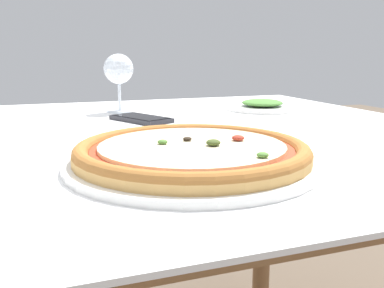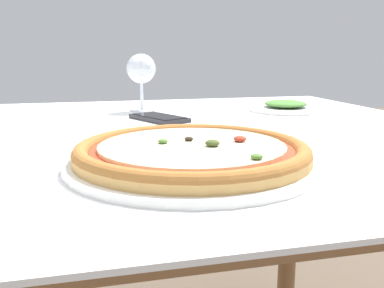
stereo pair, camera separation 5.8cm
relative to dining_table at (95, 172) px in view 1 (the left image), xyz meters
name	(u,v)px [view 1 (the left image)]	position (x,y,z in m)	size (l,w,h in m)	color
dining_table	(95,172)	(0.00, 0.00, 0.00)	(1.45, 1.08, 0.72)	brown
pizza_plate	(192,153)	(0.10, -0.28, 0.09)	(0.34, 0.34, 0.04)	white
wine_glass_far_left	(119,71)	(0.10, 0.29, 0.18)	(0.08, 0.08, 0.15)	silver
cell_phone	(141,119)	(0.12, 0.12, 0.08)	(0.13, 0.16, 0.01)	#232328
side_plate	(262,106)	(0.47, 0.20, 0.08)	(0.19, 0.19, 0.03)	white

